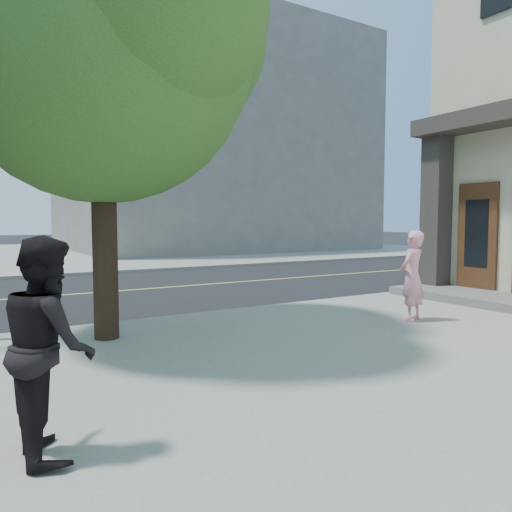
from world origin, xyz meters
TOP-DOWN VIEW (x-y plane):
  - ground at (0.00, 0.00)m, footprint 140.00×140.00m
  - sidewalk_ne at (13.50, 21.50)m, footprint 29.00×25.00m
  - filler_ne at (14.00, 22.00)m, footprint 18.00×16.00m
  - man_on_phone at (6.30, -2.70)m, footprint 0.67×0.53m
  - pedestrian at (0.00, -4.64)m, footprint 0.64×0.81m
  - street_tree at (1.40, -1.18)m, footprint 5.62×5.11m

SIDE VIEW (x-z plane):
  - ground at x=0.00m, z-range 0.00..0.00m
  - sidewalk_ne at x=13.50m, z-range 0.00..0.12m
  - man_on_phone at x=6.30m, z-range 0.12..1.74m
  - pedestrian at x=0.00m, z-range 0.12..1.79m
  - street_tree at x=1.40m, z-range 1.20..8.66m
  - filler_ne at x=14.00m, z-range 0.12..14.12m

